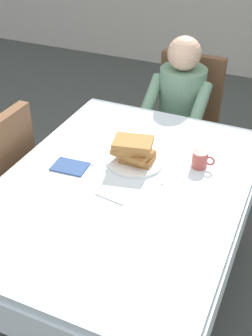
% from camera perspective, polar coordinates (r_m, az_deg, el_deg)
% --- Properties ---
extents(ground_plane, '(14.00, 14.00, 0.00)m').
position_cam_1_polar(ground_plane, '(2.51, -0.39, -15.73)').
color(ground_plane, '#474C47').
extents(dining_table_main, '(1.12, 1.52, 0.74)m').
position_cam_1_polar(dining_table_main, '(2.05, -0.46, -4.05)').
color(dining_table_main, silver).
rests_on(dining_table_main, ground).
extents(chair_diner, '(0.44, 0.45, 0.93)m').
position_cam_1_polar(chair_diner, '(3.06, 7.85, 7.07)').
color(chair_diner, brown).
rests_on(chair_diner, ground).
extents(diner_person, '(0.40, 0.43, 1.12)m').
position_cam_1_polar(diner_person, '(2.86, 7.12, 8.22)').
color(diner_person, gray).
rests_on(diner_person, ground).
extents(plate_breakfast, '(0.28, 0.28, 0.02)m').
position_cam_1_polar(plate_breakfast, '(2.13, 1.24, 0.90)').
color(plate_breakfast, white).
rests_on(plate_breakfast, dining_table_main).
extents(breakfast_stack, '(0.21, 0.17, 0.12)m').
position_cam_1_polar(breakfast_stack, '(2.08, 1.13, 2.41)').
color(breakfast_stack, '#A36B33').
rests_on(breakfast_stack, plate_breakfast).
extents(cup_coffee, '(0.11, 0.08, 0.08)m').
position_cam_1_polar(cup_coffee, '(2.11, 9.84, 1.13)').
color(cup_coffee, '#B24C42').
rests_on(cup_coffee, dining_table_main).
extents(fork_left_of_plate, '(0.03, 0.18, 0.00)m').
position_cam_1_polar(fork_left_of_plate, '(2.18, -3.57, 1.63)').
color(fork_left_of_plate, silver).
rests_on(fork_left_of_plate, dining_table_main).
extents(knife_right_of_plate, '(0.03, 0.20, 0.00)m').
position_cam_1_polar(knife_right_of_plate, '(2.06, 5.89, -0.71)').
color(knife_right_of_plate, silver).
rests_on(knife_right_of_plate, dining_table_main).
extents(spoon_near_edge, '(0.15, 0.04, 0.00)m').
position_cam_1_polar(spoon_near_edge, '(1.90, -2.23, -4.09)').
color(spoon_near_edge, silver).
rests_on(spoon_near_edge, dining_table_main).
extents(napkin_folded, '(0.18, 0.13, 0.01)m').
position_cam_1_polar(napkin_folded, '(2.11, -7.45, 0.18)').
color(napkin_folded, '#334C7F').
rests_on(napkin_folded, dining_table_main).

